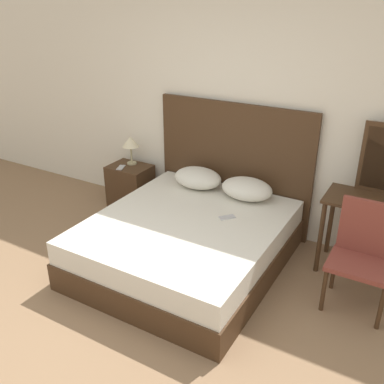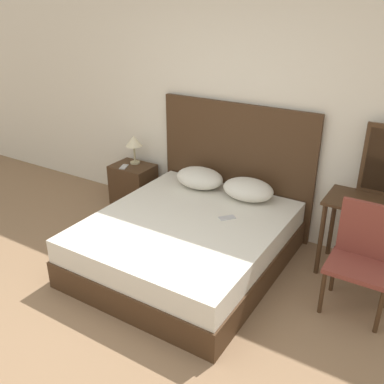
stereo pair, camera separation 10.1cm
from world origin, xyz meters
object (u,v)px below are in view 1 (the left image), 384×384
Objects in this scene: table_lamp at (131,143)px; phone_on_bed at (227,217)px; vanity_desk at (375,216)px; chair at (364,250)px; bed at (187,243)px; nightstand at (131,186)px; phone_on_nightstand at (121,167)px.

phone_on_bed is at bearing -21.03° from table_lamp.
table_lamp is 2.82m from vanity_desk.
vanity_desk is at bearing 90.60° from chair.
table_lamp is (-1.29, 0.84, 0.55)m from bed.
table_lamp reaches higher than nightstand.
phone_on_nightstand is at bearing 171.41° from chair.
nightstand reaches higher than phone_on_bed.
nightstand is at bearing 61.32° from phone_on_nightstand.
vanity_desk is (2.81, -0.13, -0.18)m from table_lamp.
phone_on_nightstand is (-0.03, -0.17, -0.26)m from table_lamp.
chair is (1.23, 0.01, 0.02)m from phone_on_bed.
phone_on_bed is at bearing -179.56° from chair.
table_lamp is 0.39× the size of vanity_desk.
table_lamp is 0.32m from phone_on_nightstand.
table_lamp is (-0.02, 0.08, 0.53)m from nightstand.
chair is at bearing -89.40° from vanity_desk.
bed is at bearing -31.21° from nightstand.
vanity_desk is at bearing 0.89° from phone_on_nightstand.
bed is at bearing -33.27° from table_lamp.
phone_on_nightstand is at bearing -118.68° from nightstand.
phone_on_nightstand is at bearing -100.65° from table_lamp.
bed is 12.02× the size of phone_on_bed.
bed is at bearing -27.00° from phone_on_nightstand.
phone_on_nightstand is at bearing -179.11° from vanity_desk.
phone_on_bed is at bearing -158.40° from vanity_desk.
chair is (2.80, -0.53, 0.25)m from nightstand.
chair reaches higher than phone_on_bed.
vanity_desk is (1.22, 0.48, 0.12)m from phone_on_bed.
phone_on_bed is 1.32m from vanity_desk.
phone_on_bed is 1.73m from table_lamp.
nightstand is at bearing 148.79° from bed.
phone_on_bed is 0.18× the size of vanity_desk.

